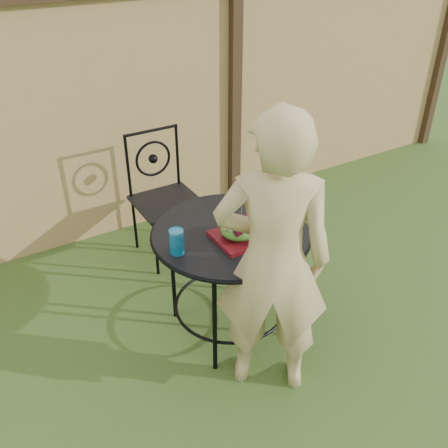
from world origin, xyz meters
The scene contains 9 objects.
ground centered at (0.00, 0.00, 0.00)m, with size 60.00×60.00×0.00m, color #214215.
fence centered at (0.00, 2.19, 0.95)m, with size 8.00×0.12×1.90m.
patio_table centered at (0.37, 0.70, 0.59)m, with size 0.92×0.92×0.72m.
patio_chair centered at (0.40, 1.70, 0.50)m, with size 0.46×0.46×0.95m.
diner centered at (0.33, 0.25, 0.81)m, with size 0.59×0.39×1.61m, color tan.
salad_plate centered at (0.37, 0.61, 0.74)m, with size 0.27×0.27×0.02m, color #490A0E.
salad centered at (0.37, 0.61, 0.79)m, with size 0.21×0.21×0.08m, color #235614.
fork centered at (0.38, 0.61, 0.92)m, with size 0.01×0.01×0.18m, color silver.
drinking_glass centered at (0.02, 0.67, 0.79)m, with size 0.08×0.08×0.14m, color #0C5E8B.
Camera 1 is at (-0.90, -1.33, 2.27)m, focal length 40.00 mm.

